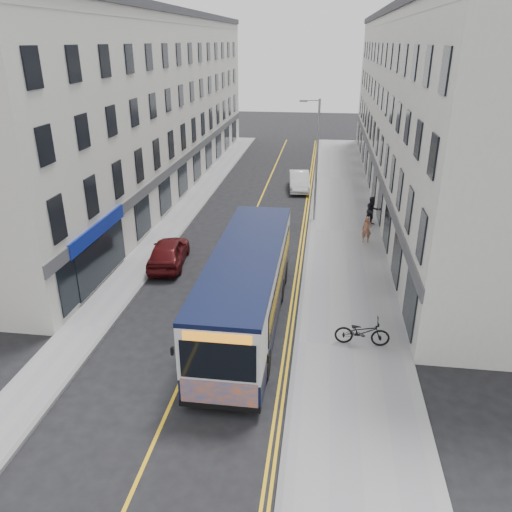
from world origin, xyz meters
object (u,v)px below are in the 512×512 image
(city_bus, at_px, (247,285))
(pedestrian_near, at_px, (367,230))
(pedestrian_far, at_px, (372,211))
(streetlamp, at_px, (316,157))
(car_white, at_px, (299,181))
(car_maroon, at_px, (169,252))
(bicycle, at_px, (362,332))

(city_bus, height_order, pedestrian_near, city_bus)
(pedestrian_near, height_order, pedestrian_far, pedestrian_far)
(streetlamp, relative_size, car_white, 1.78)
(pedestrian_far, bearing_deg, car_maroon, -167.21)
(car_maroon, bearing_deg, pedestrian_near, -163.46)
(bicycle, relative_size, pedestrian_near, 1.36)
(bicycle, xyz_separation_m, pedestrian_far, (1.42, 14.48, 0.38))
(streetlamp, relative_size, pedestrian_near, 5.03)
(streetlamp, xyz_separation_m, car_white, (-1.37, 7.57, -3.64))
(pedestrian_far, distance_m, car_maroon, 13.80)
(bicycle, height_order, car_white, car_white)
(city_bus, distance_m, pedestrian_near, 11.67)
(streetlamp, distance_m, car_maroon, 11.84)
(pedestrian_near, xyz_separation_m, car_maroon, (-10.87, -4.57, -0.15))
(pedestrian_near, bearing_deg, car_maroon, -154.58)
(pedestrian_near, height_order, car_white, pedestrian_near)
(streetlamp, bearing_deg, car_white, 100.24)
(streetlamp, bearing_deg, pedestrian_far, -8.56)
(bicycle, bearing_deg, city_bus, 77.67)
(car_white, height_order, car_maroon, car_maroon)
(city_bus, height_order, bicycle, city_bus)
(streetlamp, height_order, pedestrian_near, streetlamp)
(city_bus, height_order, car_white, city_bus)
(bicycle, relative_size, car_white, 0.48)
(city_bus, distance_m, car_white, 21.56)
(streetlamp, relative_size, city_bus, 0.68)
(bicycle, bearing_deg, pedestrian_near, -3.71)
(city_bus, bearing_deg, streetlamp, 80.28)
(city_bus, xyz_separation_m, car_maroon, (-5.18, 5.59, -1.12))
(pedestrian_near, bearing_deg, streetlamp, 133.71)
(streetlamp, xyz_separation_m, car_maroon, (-7.57, -8.35, -3.62))
(streetlamp, bearing_deg, car_maroon, -132.19)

